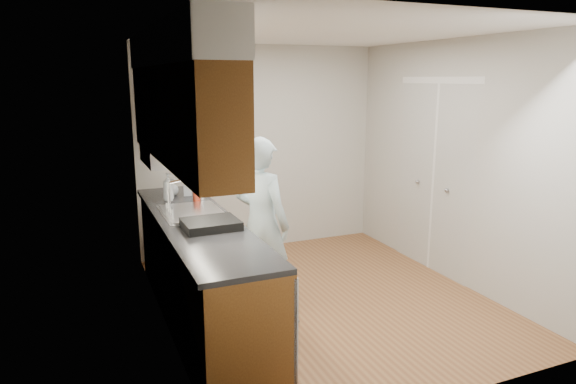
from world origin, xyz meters
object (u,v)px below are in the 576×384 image
object	(u,v)px
soap_bottle_b	(188,187)
soap_bottle_c	(172,187)
dish_rack	(211,224)
soap_bottle_a	(168,187)
soda_can	(197,196)
person	(261,213)
steel_can	(202,195)

from	to	relation	value
soap_bottle_b	soap_bottle_c	distance (m)	0.16
soap_bottle_b	dish_rack	xyz separation A→B (m)	(-0.08, -1.23, -0.05)
soap_bottle_a	soda_can	world-z (taller)	soap_bottle_a
person	steel_can	xyz separation A→B (m)	(-0.42, 0.53, 0.08)
soap_bottle_c	soda_can	bearing A→B (deg)	-68.54
soap_bottle_a	dish_rack	bearing A→B (deg)	-82.74
person	soap_bottle_b	size ratio (longest dim) A/B	10.25
soap_bottle_a	soap_bottle_c	distance (m)	0.23
soap_bottle_b	soda_can	bearing A→B (deg)	-87.23
soda_can	person	bearing A→B (deg)	-47.72
soap_bottle_a	soap_bottle_c	world-z (taller)	soap_bottle_a
soap_bottle_a	dish_rack	distance (m)	1.10
dish_rack	soap_bottle_a	bearing A→B (deg)	96.22
steel_can	soda_can	bearing A→B (deg)	-160.64
person	steel_can	bearing A→B (deg)	5.19
soda_can	soap_bottle_a	bearing A→B (deg)	141.23
steel_can	soap_bottle_b	bearing A→B (deg)	102.35
soap_bottle_c	steel_can	bearing A→B (deg)	-61.24
soda_can	steel_can	xyz separation A→B (m)	(0.05, 0.02, -0.00)
soap_bottle_a	soda_can	size ratio (longest dim) A/B	2.07
soap_bottle_a	soda_can	xyz separation A→B (m)	(0.23, -0.19, -0.07)
soap_bottle_a	steel_can	xyz separation A→B (m)	(0.29, -0.17, -0.07)
soap_bottle_c	soda_can	distance (m)	0.44
soda_can	steel_can	bearing A→B (deg)	19.36
soap_bottle_c	steel_can	world-z (taller)	soap_bottle_c
soap_bottle_a	steel_can	size ratio (longest dim) A/B	2.23
soap_bottle_b	steel_can	distance (m)	0.32
soap_bottle_a	person	bearing A→B (deg)	-45.02
soap_bottle_a	soap_bottle_b	xyz separation A→B (m)	(0.22, 0.15, -0.05)
soap_bottle_b	soda_can	size ratio (longest dim) A/B	1.35
dish_rack	steel_can	bearing A→B (deg)	79.70
dish_rack	soda_can	bearing A→B (deg)	82.83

